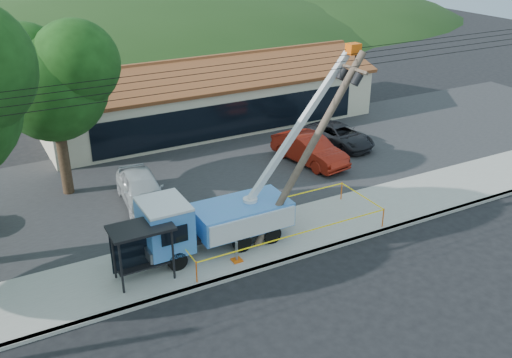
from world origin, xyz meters
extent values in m
plane|color=black|center=(0.00, 0.00, 0.00)|extent=(120.00, 120.00, 0.00)
cube|color=gray|center=(0.00, 2.10, 0.07)|extent=(60.00, 0.25, 0.15)
cube|color=gray|center=(0.00, 4.00, 0.07)|extent=(60.00, 4.00, 0.15)
cube|color=#28282B|center=(0.00, 12.00, 0.05)|extent=(60.00, 12.00, 0.10)
cube|color=beige|center=(4.00, 20.00, 1.70)|extent=(22.00, 8.00, 3.40)
cube|color=black|center=(4.00, 15.98, 1.43)|extent=(18.04, 0.08, 2.21)
cube|color=brown|center=(4.00, 18.00, 3.90)|extent=(22.50, 4.53, 1.52)
cube|color=brown|center=(4.00, 22.00, 3.90)|extent=(22.50, 4.53, 1.52)
cube|color=brown|center=(4.00, 20.00, 4.55)|extent=(22.50, 0.30, 0.25)
cylinder|color=#332316|center=(-7.00, 13.00, 2.09)|extent=(0.56, 0.56, 4.18)
sphere|color=#13340E|center=(-7.00, 13.00, 5.70)|extent=(5.25, 5.25, 5.25)
sphere|color=#13340E|center=(-8.05, 13.70, 6.65)|extent=(4.20, 4.20, 4.20)
sphere|color=#13340E|center=(-5.95, 12.30, 6.84)|extent=(4.20, 4.20, 4.20)
ellipsoid|color=#1D3814|center=(10.00, 55.00, 0.00)|extent=(89.60, 64.00, 32.00)
ellipsoid|color=#1D3814|center=(30.00, 55.00, 0.00)|extent=(72.80, 52.00, 26.00)
cylinder|color=black|center=(0.00, 3.10, 7.61)|extent=(60.00, 0.02, 0.02)
cylinder|color=black|center=(0.00, 3.60, 7.73)|extent=(60.00, 0.02, 0.02)
cylinder|color=black|center=(0.00, 4.10, 7.85)|extent=(60.00, 0.02, 0.02)
cylinder|color=black|center=(0.00, 4.50, 7.97)|extent=(60.00, 0.02, 0.02)
cylinder|color=black|center=(-4.65, 3.56, 0.55)|extent=(0.82, 0.27, 0.82)
cylinder|color=black|center=(-4.65, 5.48, 0.55)|extent=(0.82, 0.27, 0.82)
cylinder|color=black|center=(-1.73, 3.56, 0.55)|extent=(0.82, 0.27, 0.82)
cylinder|color=black|center=(-1.73, 5.48, 0.55)|extent=(0.82, 0.27, 0.82)
cylinder|color=black|center=(-0.27, 3.56, 0.55)|extent=(0.82, 0.27, 0.82)
cylinder|color=black|center=(-0.27, 5.48, 0.55)|extent=(0.82, 0.27, 0.82)
cube|color=black|center=(-2.28, 4.52, 0.78)|extent=(6.02, 0.91, 0.23)
cube|color=#3C8DD7|center=(-4.74, 4.52, 1.69)|extent=(1.82, 2.19, 1.91)
cube|color=silver|center=(-4.74, 4.52, 2.69)|extent=(1.82, 2.19, 0.11)
cube|color=black|center=(-5.61, 4.52, 1.82)|extent=(0.07, 1.64, 0.82)
cube|color=gray|center=(-5.70, 4.52, 0.96)|extent=(0.14, 2.10, 0.46)
cube|color=#3C8DD7|center=(-1.28, 4.52, 1.32)|extent=(4.19, 2.19, 1.09)
cylinder|color=silver|center=(-0.82, 4.52, 1.73)|extent=(0.64, 0.64, 0.55)
cube|color=silver|center=(1.62, 4.52, 4.99)|extent=(5.07, 0.26, 6.21)
cube|color=gray|center=(1.89, 4.52, 5.21)|extent=(3.05, 0.16, 3.73)
cube|color=#ED5A0C|center=(4.05, 4.34, 8.01)|extent=(0.55, 0.46, 0.46)
cube|color=#ED5A0C|center=(-2.28, 2.97, 0.17)|extent=(0.41, 0.41, 0.07)
cube|color=#ED5A0C|center=(0.09, 6.07, 0.17)|extent=(0.41, 0.41, 0.07)
cylinder|color=#4D3D31|center=(1.55, 3.67, 4.08)|extent=(5.28, 0.32, 8.03)
cube|color=#4D3D31|center=(3.63, 3.67, 7.34)|extent=(0.16, 1.78, 0.16)
cylinder|color=black|center=(3.43, 4.16, 7.05)|extent=(0.57, 0.36, 0.61)
cylinder|color=black|center=(3.43, 3.17, 7.05)|extent=(0.57, 0.36, 0.61)
cylinder|color=black|center=(-7.02, 3.04, 1.25)|extent=(0.09, 0.09, 2.22)
cylinder|color=black|center=(-4.99, 3.02, 1.25)|extent=(0.09, 0.09, 2.22)
cylinder|color=black|center=(-7.01, 4.15, 1.25)|extent=(0.09, 0.09, 2.22)
cylinder|color=black|center=(-4.98, 4.13, 1.25)|extent=(0.09, 0.09, 2.22)
cube|color=black|center=(-6.00, 3.58, 2.40)|extent=(2.41, 1.50, 0.11)
cube|color=black|center=(-6.00, 4.18, 1.25)|extent=(2.22, 0.06, 1.85)
cube|color=black|center=(-6.00, 3.58, 0.65)|extent=(2.04, 0.38, 0.07)
cylinder|color=#ED5A0C|center=(-4.32, 2.36, 0.62)|extent=(0.06, 0.06, 0.94)
cylinder|color=#ED5A0C|center=(4.89, 2.36, 0.62)|extent=(0.06, 0.06, 0.94)
cylinder|color=#ED5A0C|center=(4.89, 5.55, 0.62)|extent=(0.06, 0.06, 0.94)
cylinder|color=#ED5A0C|center=(-4.32, 5.55, 0.62)|extent=(0.06, 0.06, 0.94)
cube|color=#DBC70B|center=(0.29, 2.36, 1.04)|extent=(9.21, 0.01, 0.06)
cube|color=#DBC70B|center=(4.89, 3.96, 1.04)|extent=(0.01, 3.19, 0.06)
cube|color=#DBC70B|center=(0.29, 5.55, 1.04)|extent=(9.21, 0.01, 0.06)
cube|color=#DBC70B|center=(-4.32, 3.96, 1.04)|extent=(0.01, 3.19, 0.06)
imported|color=silver|center=(-4.02, 9.92, 0.00)|extent=(2.37, 5.00, 1.65)
imported|color=maroon|center=(6.13, 10.37, 0.00)|extent=(2.57, 5.25, 1.66)
imported|color=black|center=(9.30, 11.80, 0.00)|extent=(2.86, 5.02, 1.32)
camera|label=1|loc=(-11.09, -15.00, 13.06)|focal=40.00mm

